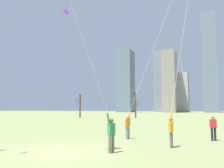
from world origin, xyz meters
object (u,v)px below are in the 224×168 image
(kite_flyer_midfield_right_blue, at_px, (139,93))
(bare_tree_rightmost, at_px, (80,105))
(kite_flyer_midfield_center_white, at_px, (98,92))
(bare_tree_far_right_edge, at_px, (136,104))
(bystander_watching_nearby, at_px, (213,127))
(distant_kite_low_near_trees_purple, at_px, (68,20))
(kite_flyer_foreground_right_green, at_px, (180,62))

(kite_flyer_midfield_right_blue, xyz_separation_m, bare_tree_rightmost, (-24.49, 32.50, -0.27))
(bare_tree_rightmost, bearing_deg, kite_flyer_midfield_center_white, -57.87)
(kite_flyer_midfield_right_blue, bearing_deg, bare_tree_far_right_edge, 108.30)
(bystander_watching_nearby, bearing_deg, distant_kite_low_near_trees_purple, 143.82)
(kite_flyer_foreground_right_green, xyz_separation_m, distant_kite_low_near_trees_purple, (-20.85, 18.13, 12.30))
(kite_flyer_midfield_center_white, xyz_separation_m, distant_kite_low_near_trees_purple, (-17.86, 23.80, 14.48))
(bystander_watching_nearby, bearing_deg, bare_tree_rightmost, 132.62)
(kite_flyer_foreground_right_green, height_order, bare_tree_far_right_edge, kite_flyer_foreground_right_green)
(bare_tree_rightmost, relative_size, bare_tree_far_right_edge, 0.98)
(distant_kite_low_near_trees_purple, distance_m, bare_tree_far_right_edge, 24.65)
(distant_kite_low_near_trees_purple, bearing_deg, bare_tree_rightmost, 113.62)
(kite_flyer_midfield_right_blue, height_order, kite_flyer_midfield_center_white, kite_flyer_midfield_center_white)
(kite_flyer_midfield_right_blue, relative_size, kite_flyer_midfield_center_white, 0.84)
(kite_flyer_midfield_center_white, distance_m, bare_tree_rightmost, 46.18)
(kite_flyer_foreground_right_green, relative_size, bare_tree_rightmost, 3.06)
(kite_flyer_midfield_right_blue, bearing_deg, bare_tree_rightmost, 127.00)
(bystander_watching_nearby, height_order, bare_tree_rightmost, bare_tree_rightmost)
(bare_tree_far_right_edge, bearing_deg, kite_flyer_midfield_center_white, -74.27)
(bystander_watching_nearby, distance_m, bare_tree_rightmost, 43.32)
(kite_flyer_midfield_right_blue, bearing_deg, distant_kite_low_near_trees_purple, 136.00)
(kite_flyer_midfield_right_blue, relative_size, bare_tree_far_right_edge, 2.24)
(kite_flyer_foreground_right_green, height_order, bare_tree_rightmost, kite_flyer_foreground_right_green)
(distant_kite_low_near_trees_purple, xyz_separation_m, bare_tree_far_right_edge, (5.71, 19.37, -14.14))
(kite_flyer_midfield_right_blue, height_order, bystander_watching_nearby, kite_flyer_midfield_right_blue)
(kite_flyer_foreground_right_green, height_order, distant_kite_low_near_trees_purple, distant_kite_low_near_trees_purple)
(kite_flyer_midfield_center_white, distance_m, kite_flyer_foreground_right_green, 6.76)
(kite_flyer_midfield_center_white, relative_size, distant_kite_low_near_trees_purple, 0.82)
(distant_kite_low_near_trees_purple, height_order, bare_tree_far_right_edge, distant_kite_low_near_trees_purple)
(kite_flyer_foreground_right_green, distance_m, bare_tree_far_right_edge, 40.48)
(bystander_watching_nearby, bearing_deg, kite_flyer_midfield_right_blue, -172.27)
(bare_tree_rightmost, height_order, bare_tree_far_right_edge, bare_tree_far_right_edge)
(kite_flyer_midfield_right_blue, xyz_separation_m, kite_flyer_midfield_center_white, (0.06, -6.61, -0.35))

